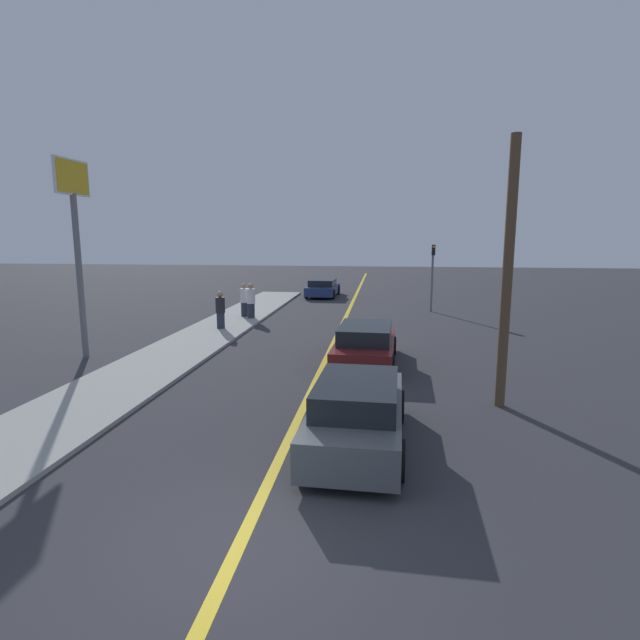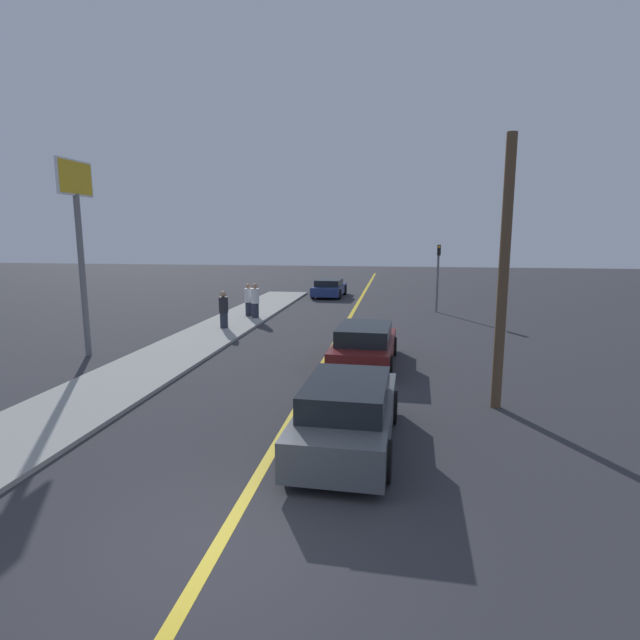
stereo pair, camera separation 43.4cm
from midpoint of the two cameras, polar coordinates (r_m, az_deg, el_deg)
name	(u,v)px [view 1 (the left image)]	position (r m, az deg, el deg)	size (l,w,h in m)	color
ground_plane	(236,551)	(7.37, -11.36, -24.47)	(120.00, 120.00, 0.00)	#333338
road_center_line	(344,321)	(24.19, 2.25, -0.06)	(0.20, 60.00, 0.01)	gold
sidewalk_left	(214,331)	(21.80, -12.59, -1.24)	(2.75, 28.75, 0.10)	#9E9E99
car_near_right_lane	(357,413)	(9.94, 2.99, -10.55)	(1.97, 4.44, 1.38)	#4C5156
car_ahead_center	(365,345)	(16.04, 4.42, -2.85)	(2.06, 4.49, 1.30)	maroon
car_far_distant	(323,288)	(33.52, -0.05, 3.69)	(2.06, 4.18, 1.17)	navy
pedestrian_near_curb	(220,310)	(21.98, -11.87, 1.11)	(0.40, 0.40, 1.62)	#282D3D
pedestrian_mid_group	(251,301)	(24.48, -8.40, 2.17)	(0.40, 0.40, 1.69)	#282D3D
pedestrian_far_standing	(244,300)	(25.04, -9.15, 2.26)	(0.39, 0.39, 1.64)	#282D3D
traffic_light	(432,270)	(27.31, 12.29, 5.56)	(0.18, 0.40, 3.59)	slate
roadside_sign	(75,215)	(18.46, -26.86, 10.68)	(0.20, 1.78, 6.51)	slate
utility_pole	(507,275)	(12.40, 19.69, 4.82)	(0.24, 0.24, 6.36)	brown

